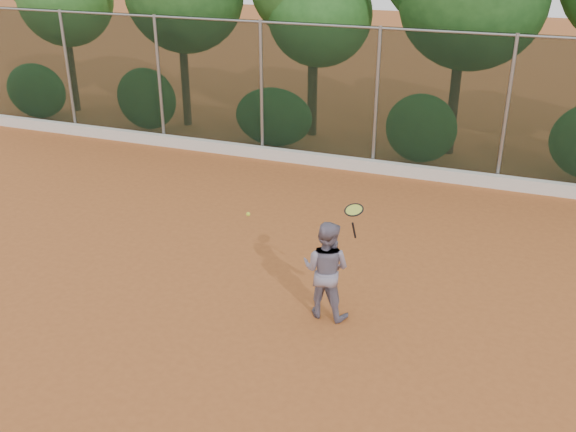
% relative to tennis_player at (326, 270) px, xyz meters
% --- Properties ---
extents(ground, '(80.00, 80.00, 0.00)m').
position_rel_tennis_player_xyz_m(ground, '(-0.90, -0.28, -0.80)').
color(ground, '#A85927').
rests_on(ground, ground).
extents(concrete_curb, '(24.00, 0.20, 0.30)m').
position_rel_tennis_player_xyz_m(concrete_curb, '(-0.90, 6.54, -0.65)').
color(concrete_curb, silver).
rests_on(concrete_curb, ground).
extents(tennis_player, '(0.82, 0.66, 1.59)m').
position_rel_tennis_player_xyz_m(tennis_player, '(0.00, 0.00, 0.00)').
color(tennis_player, gray).
rests_on(tennis_player, ground).
extents(chainlink_fence, '(24.09, 0.09, 3.50)m').
position_rel_tennis_player_xyz_m(chainlink_fence, '(-0.90, 6.72, 1.06)').
color(chainlink_fence, black).
rests_on(chainlink_fence, ground).
extents(tennis_racket, '(0.35, 0.35, 0.55)m').
position_rel_tennis_player_xyz_m(tennis_racket, '(0.42, -0.11, 1.07)').
color(tennis_racket, black).
rests_on(tennis_racket, ground).
extents(tennis_ball_in_flight, '(0.06, 0.06, 0.06)m').
position_rel_tennis_player_xyz_m(tennis_ball_in_flight, '(-1.09, -0.41, 0.93)').
color(tennis_ball_in_flight, '#C6D630').
rests_on(tennis_ball_in_flight, ground).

